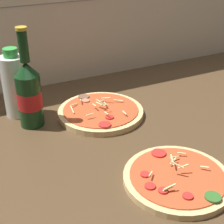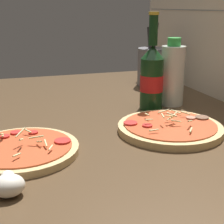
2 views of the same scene
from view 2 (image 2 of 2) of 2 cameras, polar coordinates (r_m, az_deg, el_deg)
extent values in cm
cube|color=#4C3823|center=(75.65, -0.79, -6.24)|extent=(160.00, 90.00, 2.50)
cylinder|color=tan|center=(72.70, -14.79, -6.15)|extent=(23.37, 23.37, 1.49)
cylinder|color=#C14C28|center=(72.36, -14.85, -5.50)|extent=(20.56, 20.56, 0.30)
cylinder|color=red|center=(78.22, -12.95, -3.34)|extent=(2.08, 2.08, 0.40)
cylinder|color=red|center=(72.76, -8.29, -4.65)|extent=(3.41, 3.41, 0.40)
cylinder|color=red|center=(77.54, -17.37, -3.89)|extent=(2.01, 2.01, 0.40)
cylinder|color=red|center=(79.08, -15.73, -3.32)|extent=(2.26, 2.26, 0.40)
cylinder|color=beige|center=(70.98, -12.02, -4.85)|extent=(2.21, 1.08, 1.04)
cylinder|color=beige|center=(76.58, -17.71, -3.79)|extent=(2.31, 0.57, 0.86)
cylinder|color=beige|center=(67.84, -10.17, -5.87)|extent=(1.85, 1.29, 0.56)
cylinder|color=beige|center=(77.35, -13.88, -3.03)|extent=(1.95, 1.75, 0.78)
cylinder|color=beige|center=(70.36, -14.86, -4.46)|extent=(2.24, 1.06, 1.04)
cylinder|color=beige|center=(70.02, -10.98, -5.08)|extent=(2.50, 0.46, 0.88)
cylinder|color=beige|center=(76.14, -17.86, -3.52)|extent=(2.65, 0.81, 1.20)
cylinder|color=beige|center=(71.58, -15.00, -3.31)|extent=(2.29, 2.32, 1.34)
cylinder|color=beige|center=(71.30, -12.48, -4.07)|extent=(1.57, 3.08, 0.98)
cylinder|color=beige|center=(66.18, -15.56, -6.90)|extent=(1.59, 1.63, 0.52)
cylinder|color=tan|center=(83.29, 9.60, -2.69)|extent=(24.95, 24.95, 1.69)
cylinder|color=#C14C28|center=(82.96, 9.64, -2.04)|extent=(21.96, 21.96, 0.30)
cylinder|color=brown|center=(88.64, 14.70, -0.88)|extent=(3.42, 3.42, 0.40)
cylinder|color=red|center=(80.40, 5.89, -2.25)|extent=(2.35, 2.35, 0.40)
cylinder|color=#B7755B|center=(87.61, 12.95, -0.96)|extent=(2.39, 2.39, 0.40)
cylinder|color=red|center=(81.80, 3.08, -1.84)|extent=(3.33, 3.33, 0.40)
cylinder|color=beige|center=(81.81, 9.92, -0.43)|extent=(2.24, 2.02, 0.80)
cylinder|color=beige|center=(88.63, 12.13, -0.19)|extent=(1.28, 2.49, 1.07)
cylinder|color=beige|center=(80.98, 8.45, -0.61)|extent=(2.02, 0.62, 0.74)
cylinder|color=beige|center=(84.12, 9.52, -0.65)|extent=(0.38, 2.41, 0.69)
cylinder|color=beige|center=(82.47, 9.78, -0.97)|extent=(1.86, 3.05, 0.70)
cylinder|color=beige|center=(90.34, 8.55, 0.13)|extent=(0.63, 3.13, 1.05)
cylinder|color=beige|center=(78.05, 12.99, -2.92)|extent=(2.49, 2.06, 0.42)
cylinder|color=beige|center=(90.44, 10.62, 0.03)|extent=(2.89, 1.66, 0.65)
cylinder|color=beige|center=(82.65, 10.27, -0.49)|extent=(1.56, 2.30, 1.05)
cylinder|color=beige|center=(85.22, 5.87, -0.41)|extent=(2.27, 0.40, 0.53)
cylinder|color=beige|center=(80.80, 6.11, -1.29)|extent=(0.56, 2.10, 0.62)
cylinder|color=beige|center=(76.20, 6.99, -3.01)|extent=(0.41, 2.23, 0.45)
cylinder|color=beige|center=(81.37, 10.61, -1.50)|extent=(1.03, 2.57, 0.82)
cylinder|color=beige|center=(81.25, 12.83, -1.48)|extent=(2.36, 2.50, 1.12)
cylinder|color=#143819|center=(99.69, 6.59, 4.64)|extent=(6.62, 6.62, 14.64)
cone|color=#143819|center=(98.11, 6.77, 9.87)|extent=(6.62, 6.62, 3.69)
cylinder|color=#143819|center=(97.53, 6.90, 13.33)|extent=(2.51, 2.51, 8.20)
cylinder|color=gold|center=(97.34, 6.99, 15.97)|extent=(2.89, 2.89, 0.80)
cylinder|color=red|center=(99.62, 6.59, 4.80)|extent=(6.68, 6.68, 4.69)
cylinder|color=silver|center=(104.60, 10.02, 5.93)|extent=(7.04, 7.04, 17.66)
cylinder|color=green|center=(103.14, 10.31, 11.40)|extent=(3.87, 3.87, 2.41)
cylinder|color=white|center=(59.40, -16.90, -10.72)|extent=(2.32, 2.32, 2.32)
ellipsoid|color=silver|center=(57.57, -16.83, -11.65)|extent=(4.39, 5.16, 3.61)
cylinder|color=slate|center=(130.55, 6.88, 7.46)|extent=(11.81, 11.81, 13.91)
cylinder|color=black|center=(128.17, 6.33, 10.29)|extent=(3.42, 2.22, 16.07)
cylinder|color=black|center=(131.10, 7.00, 10.74)|extent=(2.35, 3.27, 17.51)
cylinder|color=black|center=(130.82, 6.71, 9.90)|extent=(1.41, 3.57, 13.70)
camera|label=1|loc=(1.16, -43.86, 22.47)|focal=55.00mm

